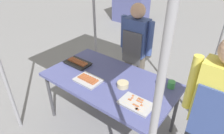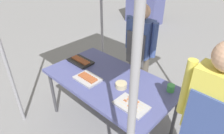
{
  "view_description": "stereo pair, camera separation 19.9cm",
  "coord_description": "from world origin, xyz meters",
  "px_view_note": "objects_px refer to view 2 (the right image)",
  "views": [
    {
      "loc": [
        1.23,
        -1.53,
        2.13
      ],
      "look_at": [
        0.0,
        0.05,
        0.9
      ],
      "focal_mm": 31.61,
      "sensor_mm": 36.0,
      "label": 1
    },
    {
      "loc": [
        1.38,
        -1.4,
        2.13
      ],
      "look_at": [
        0.0,
        0.05,
        0.9
      ],
      "focal_mm": 31.61,
      "sensor_mm": 36.0,
      "label": 2
    }
  ],
  "objects_px": {
    "stall_table": "(109,83)",
    "tray_grilled_sausages": "(88,79)",
    "vendor_woman": "(140,48)",
    "customer_nearby": "(208,117)",
    "tray_pork_links": "(80,61)",
    "condiment_bowl": "(121,85)",
    "tray_meat_skewers": "(131,106)",
    "drink_cup_near_edge": "(171,88)"
  },
  "relations": [
    {
      "from": "stall_table",
      "to": "tray_grilled_sausages",
      "type": "xyz_separation_m",
      "value": [
        -0.17,
        -0.19,
        0.07
      ]
    },
    {
      "from": "vendor_woman",
      "to": "customer_nearby",
      "type": "relative_size",
      "value": 0.93
    },
    {
      "from": "tray_pork_links",
      "to": "condiment_bowl",
      "type": "distance_m",
      "value": 0.78
    },
    {
      "from": "tray_grilled_sausages",
      "to": "tray_meat_skewers",
      "type": "distance_m",
      "value": 0.67
    },
    {
      "from": "customer_nearby",
      "to": "tray_pork_links",
      "type": "bearing_deg",
      "value": 177.97
    },
    {
      "from": "stall_table",
      "to": "customer_nearby",
      "type": "bearing_deg",
      "value": -2.43
    },
    {
      "from": "tray_pork_links",
      "to": "vendor_woman",
      "type": "height_order",
      "value": "vendor_woman"
    },
    {
      "from": "tray_grilled_sausages",
      "to": "vendor_woman",
      "type": "bearing_deg",
      "value": 85.52
    },
    {
      "from": "tray_grilled_sausages",
      "to": "vendor_woman",
      "type": "height_order",
      "value": "vendor_woman"
    },
    {
      "from": "drink_cup_near_edge",
      "to": "vendor_woman",
      "type": "distance_m",
      "value": 0.87
    },
    {
      "from": "tray_meat_skewers",
      "to": "drink_cup_near_edge",
      "type": "relative_size",
      "value": 4.1
    },
    {
      "from": "condiment_bowl",
      "to": "customer_nearby",
      "type": "bearing_deg",
      "value": -1.48
    },
    {
      "from": "tray_grilled_sausages",
      "to": "condiment_bowl",
      "type": "xyz_separation_m",
      "value": [
        0.39,
        0.17,
        0.01
      ]
    },
    {
      "from": "tray_grilled_sausages",
      "to": "tray_pork_links",
      "type": "distance_m",
      "value": 0.45
    },
    {
      "from": "tray_meat_skewers",
      "to": "tray_pork_links",
      "type": "distance_m",
      "value": 1.09
    },
    {
      "from": "tray_grilled_sausages",
      "to": "tray_pork_links",
      "type": "relative_size",
      "value": 0.88
    },
    {
      "from": "drink_cup_near_edge",
      "to": "vendor_woman",
      "type": "bearing_deg",
      "value": 150.32
    },
    {
      "from": "stall_table",
      "to": "drink_cup_near_edge",
      "type": "xyz_separation_m",
      "value": [
        0.66,
        0.3,
        0.09
      ]
    },
    {
      "from": "tray_meat_skewers",
      "to": "drink_cup_near_edge",
      "type": "bearing_deg",
      "value": 72.78
    },
    {
      "from": "tray_grilled_sausages",
      "to": "stall_table",
      "type": "bearing_deg",
      "value": 48.56
    },
    {
      "from": "tray_meat_skewers",
      "to": "condiment_bowl",
      "type": "height_order",
      "value": "condiment_bowl"
    },
    {
      "from": "condiment_bowl",
      "to": "tray_grilled_sausages",
      "type": "bearing_deg",
      "value": -156.31
    },
    {
      "from": "drink_cup_near_edge",
      "to": "customer_nearby",
      "type": "height_order",
      "value": "customer_nearby"
    },
    {
      "from": "vendor_woman",
      "to": "customer_nearby",
      "type": "bearing_deg",
      "value": 148.02
    },
    {
      "from": "condiment_bowl",
      "to": "tray_pork_links",
      "type": "bearing_deg",
      "value": 177.3
    },
    {
      "from": "condiment_bowl",
      "to": "customer_nearby",
      "type": "height_order",
      "value": "customer_nearby"
    },
    {
      "from": "stall_table",
      "to": "tray_meat_skewers",
      "type": "bearing_deg",
      "value": -21.36
    },
    {
      "from": "tray_pork_links",
      "to": "drink_cup_near_edge",
      "type": "bearing_deg",
      "value": 13.42
    },
    {
      "from": "tray_grilled_sausages",
      "to": "drink_cup_near_edge",
      "type": "xyz_separation_m",
      "value": [
        0.83,
        0.5,
        0.02
      ]
    },
    {
      "from": "stall_table",
      "to": "condiment_bowl",
      "type": "xyz_separation_m",
      "value": [
        0.21,
        -0.02,
        0.08
      ]
    },
    {
      "from": "tray_meat_skewers",
      "to": "customer_nearby",
      "type": "xyz_separation_m",
      "value": [
        0.65,
        0.15,
        0.19
      ]
    },
    {
      "from": "tray_pork_links",
      "to": "drink_cup_near_edge",
      "type": "height_order",
      "value": "drink_cup_near_edge"
    },
    {
      "from": "tray_grilled_sausages",
      "to": "condiment_bowl",
      "type": "relative_size",
      "value": 2.36
    },
    {
      "from": "vendor_woman",
      "to": "condiment_bowl",
      "type": "bearing_deg",
      "value": 112.44
    },
    {
      "from": "vendor_woman",
      "to": "tray_meat_skewers",
      "type": "bearing_deg",
      "value": 122.81
    },
    {
      "from": "drink_cup_near_edge",
      "to": "customer_nearby",
      "type": "relative_size",
      "value": 0.05
    },
    {
      "from": "tray_meat_skewers",
      "to": "vendor_woman",
      "type": "xyz_separation_m",
      "value": [
        -0.6,
        0.93,
        0.12
      ]
    },
    {
      "from": "condiment_bowl",
      "to": "vendor_woman",
      "type": "xyz_separation_m",
      "value": [
        -0.31,
        0.76,
        0.1
      ]
    },
    {
      "from": "tray_grilled_sausages",
      "to": "vendor_woman",
      "type": "relative_size",
      "value": 0.21
    },
    {
      "from": "tray_pork_links",
      "to": "stall_table",
      "type": "bearing_deg",
      "value": -1.23
    },
    {
      "from": "tray_pork_links",
      "to": "customer_nearby",
      "type": "xyz_separation_m",
      "value": [
        1.72,
        -0.06,
        0.19
      ]
    },
    {
      "from": "condiment_bowl",
      "to": "customer_nearby",
      "type": "relative_size",
      "value": 0.08
    }
  ]
}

